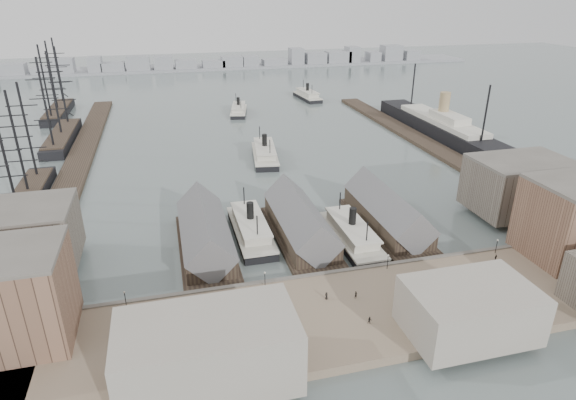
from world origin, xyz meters
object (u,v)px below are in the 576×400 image
object	(u,v)px
horse_cart_left	(180,331)
ocean_steamer	(442,127)
ferry_docked_west	(251,228)
horse_cart_right	(415,314)
tram	(558,256)
horse_cart_center	(279,308)

from	to	relation	value
horse_cart_left	ocean_steamer	bearing A→B (deg)	-38.91
ferry_docked_west	horse_cart_left	bearing A→B (deg)	-118.08
horse_cart_left	horse_cart_right	world-z (taller)	horse_cart_right
ocean_steamer	tram	world-z (taller)	ocean_steamer
horse_cart_center	tram	bearing A→B (deg)	-61.29
horse_cart_left	horse_cart_center	distance (m)	20.43
ferry_docked_west	tram	distance (m)	78.33
horse_cart_left	horse_cart_right	size ratio (longest dim) A/B	1.01
ferry_docked_west	ocean_steamer	world-z (taller)	ocean_steamer
horse_cart_center	ferry_docked_west	bearing A→B (deg)	26.04
horse_cart_left	tram	bearing A→B (deg)	-79.36
tram	horse_cart_center	xyz separation A→B (m)	(-70.29, -1.29, -1.24)
ocean_steamer	horse_cart_center	world-z (taller)	ocean_steamer
ferry_docked_west	ocean_steamer	bearing A→B (deg)	36.00
ocean_steamer	tram	bearing A→B (deg)	-107.58
ferry_docked_west	horse_cart_right	bearing A→B (deg)	-61.64
ferry_docked_west	horse_cart_center	world-z (taller)	ferry_docked_west
tram	horse_cart_center	world-z (taller)	tram
ocean_steamer	horse_cart_left	size ratio (longest dim) A/B	21.44
tram	horse_cart_right	bearing A→B (deg)	-163.04
ocean_steamer	horse_cart_left	xyz separation A→B (m)	(-126.38, -116.37, -1.60)
ocean_steamer	horse_cart_center	bearing A→B (deg)	-132.89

